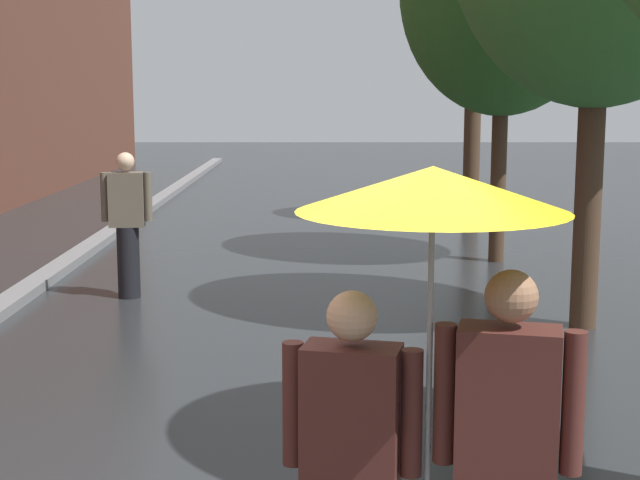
# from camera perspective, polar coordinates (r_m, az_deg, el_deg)

# --- Properties ---
(kerb_strip) EXTENTS (0.30, 36.00, 0.12)m
(kerb_strip) POSITION_cam_1_polar(r_m,az_deg,el_deg) (14.56, -13.87, -0.47)
(kerb_strip) COLOR slate
(kerb_strip) RESTS_ON ground
(street_tree_3) EXTENTS (2.22, 2.22, 5.16)m
(street_tree_3) POSITION_cam_1_polar(r_m,az_deg,el_deg) (17.40, 9.42, 13.82)
(street_tree_3) COLOR #473323
(street_tree_3) RESTS_ON ground
(couple_under_umbrella) EXTENTS (1.19, 1.09, 2.12)m
(couple_under_umbrella) POSITION_cam_1_polar(r_m,az_deg,el_deg) (3.82, 6.76, -6.57)
(couple_under_umbrella) COLOR #2D2D33
(couple_under_umbrella) RESTS_ON ground
(pedestrian_walking_midground) EXTENTS (0.59, 0.26, 1.71)m
(pedestrian_walking_midground) POSITION_cam_1_polar(r_m,az_deg,el_deg) (11.14, -11.62, 0.96)
(pedestrian_walking_midground) COLOR black
(pedestrian_walking_midground) RESTS_ON ground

